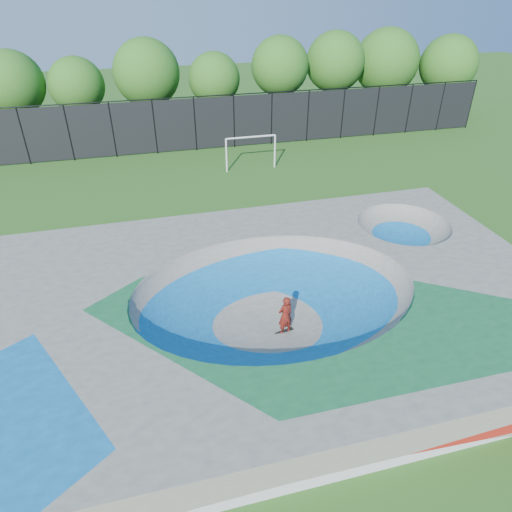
% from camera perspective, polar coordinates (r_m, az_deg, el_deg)
% --- Properties ---
extents(ground, '(120.00, 120.00, 0.00)m').
position_cam_1_polar(ground, '(18.26, 2.27, -7.77)').
color(ground, '#255217').
rests_on(ground, ground).
extents(skate_deck, '(22.00, 14.00, 1.50)m').
position_cam_1_polar(skate_deck, '(17.79, 2.32, -5.91)').
color(skate_deck, gray).
rests_on(skate_deck, ground).
extents(skater, '(0.69, 0.54, 1.66)m').
position_cam_1_polar(skater, '(17.10, 3.67, -7.44)').
color(skater, '#B1200E').
rests_on(skater, ground).
extents(skateboard, '(0.81, 0.40, 0.05)m').
position_cam_1_polar(skateboard, '(17.61, 3.58, -9.47)').
color(skateboard, black).
rests_on(skateboard, ground).
extents(soccer_goal, '(3.55, 0.12, 2.34)m').
position_cam_1_polar(soccer_goal, '(31.92, -0.64, 13.53)').
color(soccer_goal, silver).
rests_on(soccer_goal, ground).
extents(fence, '(48.09, 0.09, 4.04)m').
position_cam_1_polar(fence, '(35.98, -7.63, 16.16)').
color(fence, black).
rests_on(fence, ground).
extents(treeline, '(52.29, 7.32, 7.72)m').
position_cam_1_polar(treeline, '(40.73, -3.76, 22.01)').
color(treeline, '#4E3927').
rests_on(treeline, ground).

